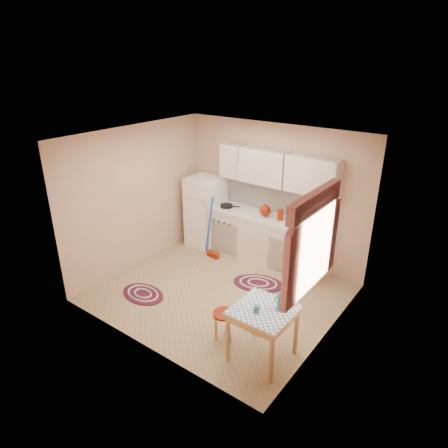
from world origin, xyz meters
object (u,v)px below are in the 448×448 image
Objects in this scene: stool at (224,326)px; fridge at (206,212)px; base_cabinets at (259,239)px; table at (262,334)px.

fridge is at bearing 133.61° from stool.
base_cabinets is at bearing 2.36° from fridge.
fridge is 0.62× the size of base_cabinets.
stool is at bearing -179.86° from table.
table is at bearing -57.15° from base_cabinets.
base_cabinets reaches higher than stool.
base_cabinets is 2.31m from stool.
table is at bearing 0.14° from stool.
fridge is 1.94× the size of table.
fridge is 2.95m from stool.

